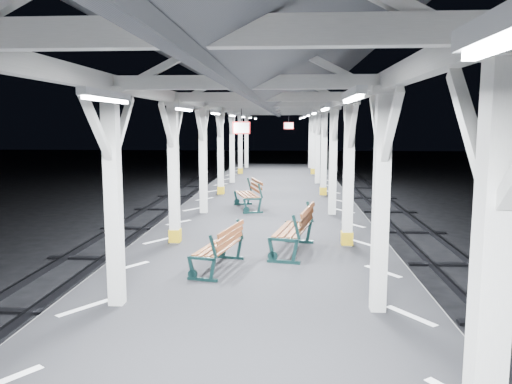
# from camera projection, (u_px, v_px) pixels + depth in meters

# --- Properties ---
(ground) EXTENTS (120.00, 120.00, 0.00)m
(ground) POSITION_uv_depth(u_px,v_px,m) (254.00, 319.00, 9.76)
(ground) COLOR black
(ground) RESTS_ON ground
(platform) EXTENTS (6.00, 50.00, 1.00)m
(platform) POSITION_uv_depth(u_px,v_px,m) (254.00, 294.00, 9.69)
(platform) COLOR black
(platform) RESTS_ON ground
(hazard_stripes_left) EXTENTS (1.00, 48.00, 0.01)m
(hazard_stripes_left) POSITION_uv_depth(u_px,v_px,m) (130.00, 267.00, 9.78)
(hazard_stripes_left) COLOR silver
(hazard_stripes_left) RESTS_ON platform
(hazard_stripes_right) EXTENTS (1.00, 48.00, 0.01)m
(hazard_stripes_right) POSITION_uv_depth(u_px,v_px,m) (383.00, 271.00, 9.46)
(hazard_stripes_right) COLOR silver
(hazard_stripes_right) RESTS_ON platform
(track_left) EXTENTS (2.20, 60.00, 0.16)m
(track_left) POSITION_uv_depth(u_px,v_px,m) (8.00, 309.00, 10.07)
(track_left) COLOR #2D2D33
(track_left) RESTS_ON ground
(canopy) EXTENTS (5.40, 49.00, 4.65)m
(canopy) POSITION_uv_depth(u_px,v_px,m) (254.00, 81.00, 9.12)
(canopy) COLOR silver
(canopy) RESTS_ON platform
(bench_near) EXTENTS (0.91, 1.68, 0.86)m
(bench_near) POSITION_uv_depth(u_px,v_px,m) (222.00, 246.00, 9.54)
(bench_near) COLOR #12302F
(bench_near) RESTS_ON platform
(bench_mid) EXTENTS (1.04, 1.97, 1.02)m
(bench_mid) POSITION_uv_depth(u_px,v_px,m) (297.00, 228.00, 10.78)
(bench_mid) COLOR #12302F
(bench_mid) RESTS_ON platform
(bench_far) EXTENTS (1.10, 1.87, 0.95)m
(bench_far) POSITION_uv_depth(u_px,v_px,m) (251.00, 194.00, 16.33)
(bench_far) COLOR #12302F
(bench_far) RESTS_ON platform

